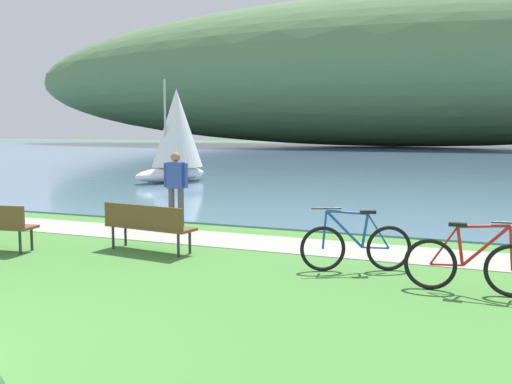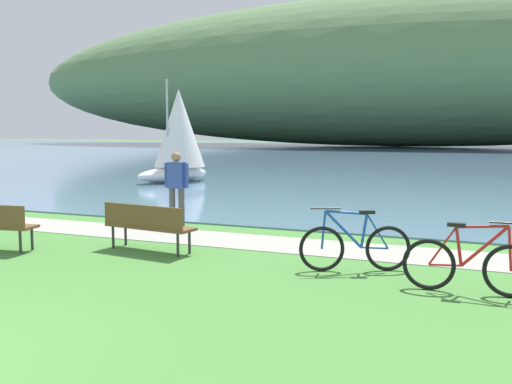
{
  "view_description": "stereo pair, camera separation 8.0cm",
  "coord_description": "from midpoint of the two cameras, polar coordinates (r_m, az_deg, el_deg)",
  "views": [
    {
      "loc": [
        5.36,
        -3.19,
        2.23
      ],
      "look_at": [
        0.98,
        7.35,
        1.0
      ],
      "focal_mm": 40.93,
      "sensor_mm": 36.0,
      "label": 1
    },
    {
      "loc": [
        5.43,
        -3.16,
        2.23
      ],
      "look_at": [
        0.98,
        7.35,
        1.0
      ],
      "focal_mm": 40.93,
      "sensor_mm": 36.0,
      "label": 2
    }
  ],
  "objects": [
    {
      "name": "bay_water",
      "position": [
        52.35,
        16.65,
        3.48
      ],
      "size": [
        180.0,
        80.0,
        0.04
      ],
      "primitive_type": "cube",
      "color": "#5B7F9E",
      "rests_on": "ground"
    },
    {
      "name": "distant_hillside",
      "position": [
        77.18,
        13.21,
        11.41
      ],
      "size": [
        109.69,
        28.0,
        18.95
      ],
      "primitive_type": "ellipsoid",
      "color": "#567A4C",
      "rests_on": "bay_water"
    },
    {
      "name": "shoreline_path",
      "position": [
        11.98,
        -4.65,
        -4.56
      ],
      "size": [
        60.0,
        1.5,
        0.01
      ],
      "primitive_type": "cube",
      "color": "#A39E93",
      "rests_on": "ground"
    },
    {
      "name": "park_bench_near_camera",
      "position": [
        10.8,
        -10.77,
        -3.06
      ],
      "size": [
        1.85,
        0.71,
        0.88
      ],
      "color": "brown",
      "rests_on": "ground"
    },
    {
      "name": "bicycle_leaning_near_bench",
      "position": [
        8.49,
        19.99,
        -6.69
      ],
      "size": [
        1.77,
        0.11,
        1.01
      ],
      "color": "black",
      "rests_on": "ground"
    },
    {
      "name": "bicycle_beside_path",
      "position": [
        9.34,
        9.47,
        -5.24
      ],
      "size": [
        1.63,
        0.8,
        1.01
      ],
      "color": "black",
      "rests_on": "ground"
    },
    {
      "name": "person_at_shoreline",
      "position": [
        13.52,
        -8.0,
        0.78
      ],
      "size": [
        0.61,
        0.24,
        1.71
      ],
      "color": "#4C4C51",
      "rests_on": "ground"
    },
    {
      "name": "sailboat_nearest_to_shore",
      "position": [
        24.66,
        -7.92,
        5.63
      ],
      "size": [
        2.72,
        3.73,
        4.22
      ],
      "color": "white",
      "rests_on": "bay_water"
    }
  ]
}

